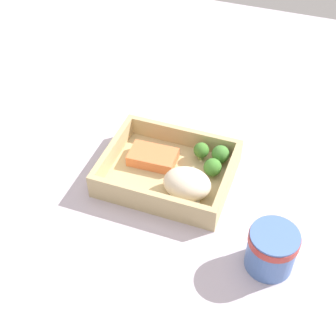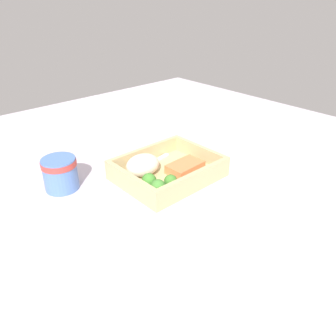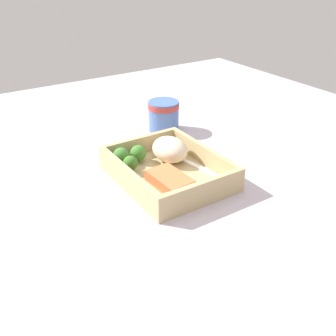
# 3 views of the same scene
# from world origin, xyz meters

# --- Properties ---
(ground_plane) EXTENTS (1.60, 1.60, 0.02)m
(ground_plane) POSITION_xyz_m (0.00, 0.00, -0.01)
(ground_plane) COLOR #B9ADBB
(takeout_tray) EXTENTS (0.25, 0.20, 0.01)m
(takeout_tray) POSITION_xyz_m (0.00, 0.00, 0.01)
(takeout_tray) COLOR tan
(takeout_tray) RESTS_ON ground_plane
(tray_rim) EXTENTS (0.25, 0.20, 0.04)m
(tray_rim) POSITION_xyz_m (0.00, 0.00, 0.03)
(tray_rim) COLOR tan
(tray_rim) RESTS_ON takeout_tray
(salmon_fillet) EXTENTS (0.10, 0.06, 0.02)m
(salmon_fillet) POSITION_xyz_m (-0.04, 0.02, 0.02)
(salmon_fillet) COLOR #E67644
(salmon_fillet) RESTS_ON takeout_tray
(mashed_potatoes) EXTENTS (0.09, 0.07, 0.05)m
(mashed_potatoes) POSITION_xyz_m (0.05, -0.04, 0.04)
(mashed_potatoes) COLOR beige
(mashed_potatoes) RESTS_ON takeout_tray
(broccoli_floret_1) EXTENTS (0.04, 0.04, 0.04)m
(broccoli_floret_1) POSITION_xyz_m (0.08, 0.03, 0.03)
(broccoli_floret_1) COLOR #80A559
(broccoli_floret_1) RESTS_ON takeout_tray
(broccoli_floret_2) EXTENTS (0.04, 0.04, 0.04)m
(broccoli_floret_2) POSITION_xyz_m (0.09, 0.07, 0.04)
(broccoli_floret_2) COLOR #73A151
(broccoli_floret_2) RESTS_ON takeout_tray
(broccoli_floret_3) EXTENTS (0.03, 0.03, 0.04)m
(broccoli_floret_3) POSITION_xyz_m (0.05, 0.06, 0.03)
(broccoli_floret_3) COLOR #7AA153
(broccoli_floret_3) RESTS_ON takeout_tray
(fork) EXTENTS (0.16, 0.05, 0.00)m
(fork) POSITION_xyz_m (0.02, -0.06, 0.01)
(fork) COLOR white
(fork) RESTS_ON takeout_tray
(paper_cup) EXTENTS (0.08, 0.08, 0.08)m
(paper_cup) POSITION_xyz_m (0.23, -0.14, 0.05)
(paper_cup) COLOR #4B6EB0
(paper_cup) RESTS_ON ground_plane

